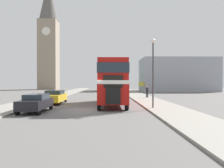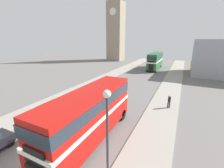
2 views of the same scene
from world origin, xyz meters
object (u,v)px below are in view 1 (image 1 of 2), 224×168
(pedestrian_walking, at_px, (147,91))
(church_tower, at_px, (49,32))
(double_decker_bus, at_px, (112,80))
(car_parked_near, at_px, (36,103))
(street_lamp, at_px, (153,63))
(bus_distant, at_px, (105,81))
(car_parked_mid, at_px, (55,97))

(pedestrian_walking, distance_m, church_tower, 48.05)
(double_decker_bus, relative_size, car_parked_near, 2.52)
(street_lamp, bearing_deg, car_parked_near, -170.88)
(street_lamp, height_order, church_tower, church_tower)
(bus_distant, xyz_separation_m, car_parked_near, (-4.84, -39.03, -1.92))
(pedestrian_walking, distance_m, street_lamp, 13.00)
(car_parked_near, relative_size, street_lamp, 0.71)
(car_parked_mid, bearing_deg, pedestrian_walking, 34.35)
(car_parked_near, height_order, church_tower, church_tower)
(church_tower, bearing_deg, pedestrian_walking, -57.39)
(car_parked_near, height_order, car_parked_mid, car_parked_mid)
(pedestrian_walking, relative_size, church_tower, 0.05)
(double_decker_bus, bearing_deg, street_lamp, -46.43)
(bus_distant, relative_size, pedestrian_walking, 6.78)
(car_parked_mid, bearing_deg, church_tower, 105.91)
(pedestrian_walking, xyz_separation_m, church_tower, (-24.24, 37.89, 16.90))
(double_decker_bus, distance_m, street_lamp, 5.15)
(double_decker_bus, height_order, pedestrian_walking, double_decker_bus)
(pedestrian_walking, height_order, church_tower, church_tower)
(pedestrian_walking, bearing_deg, bus_distant, 104.16)
(double_decker_bus, height_order, bus_distant, bus_distant)
(car_parked_mid, xyz_separation_m, street_lamp, (9.49, -4.86, 3.21))
(pedestrian_walking, xyz_separation_m, street_lamp, (-1.76, -12.55, 2.92))
(bus_distant, xyz_separation_m, church_tower, (-17.94, 12.91, 15.29))
(bus_distant, relative_size, car_parked_mid, 2.39)
(double_decker_bus, bearing_deg, car_parked_near, -139.51)
(street_lamp, xyz_separation_m, church_tower, (-22.48, 50.44, 13.98))
(church_tower, bearing_deg, bus_distant, -35.75)
(double_decker_bus, xyz_separation_m, bus_distant, (-1.13, 33.93, 0.11))
(car_parked_near, bearing_deg, pedestrian_walking, 51.61)
(pedestrian_walking, bearing_deg, car_parked_near, -128.39)
(street_lamp, bearing_deg, car_parked_mid, 152.86)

